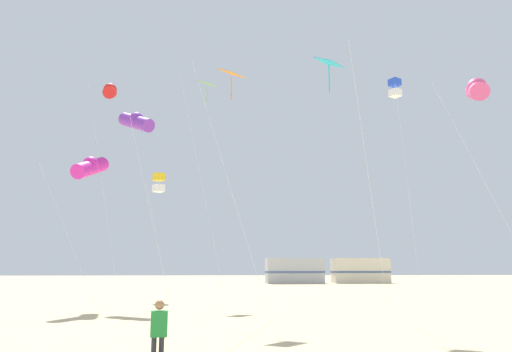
# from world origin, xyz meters

# --- Properties ---
(kite_flyer_standing) EXTENTS (0.38, 0.54, 1.16)m
(kite_flyer_standing) POSITION_xyz_m (-1.21, 4.79, 0.61)
(kite_flyer_standing) COLOR #238438
(kite_flyer_standing) RESTS_ON ground
(kite_diamond_orange) EXTENTS (2.97, 2.17, 9.78)m
(kite_diamond_orange) POSITION_xyz_m (0.37, 12.59, 9.17)
(kite_diamond_orange) COLOR silver
(kite_diamond_orange) RESTS_ON ground
(kite_tube_scarlet) EXTENTS (2.19, 2.61, 12.45)m
(kite_tube_scarlet) POSITION_xyz_m (-6.48, 21.08, 11.75)
(kite_tube_scarlet) COLOR silver
(kite_tube_scarlet) RESTS_ON ground
(kite_diamond_cyan) EXTENTS (2.56, 2.56, 9.67)m
(kite_diamond_cyan) POSITION_xyz_m (4.12, 11.08, 9.07)
(kite_diamond_cyan) COLOR silver
(kite_diamond_cyan) RESTS_ON ground
(kite_box_blue) EXTENTS (1.18, 1.18, 13.49)m
(kite_box_blue) POSITION_xyz_m (10.82, 22.30, 12.88)
(kite_box_blue) COLOR silver
(kite_box_blue) RESTS_ON ground
(kite_tube_magenta) EXTENTS (3.13, 3.22, 7.13)m
(kite_tube_magenta) POSITION_xyz_m (-6.10, 16.71, 6.43)
(kite_tube_magenta) COLOR silver
(kite_tube_magenta) RESTS_ON ground
(kite_tube_violet) EXTENTS (3.17, 3.18, 9.98)m
(kite_tube_violet) POSITION_xyz_m (-4.46, 18.69, 9.28)
(kite_tube_violet) COLOR silver
(kite_tube_violet) RESTS_ON ground
(kite_diamond_lime) EXTENTS (2.77, 2.13, 12.80)m
(kite_diamond_lime) POSITION_xyz_m (-0.93, 21.43, 11.95)
(kite_diamond_lime) COLOR silver
(kite_diamond_lime) RESTS_ON ground
(kite_tube_rainbow) EXTENTS (3.04, 3.48, 9.39)m
(kite_tube_rainbow) POSITION_xyz_m (10.04, 11.59, 8.69)
(kite_tube_rainbow) COLOR silver
(kite_tube_rainbow) RESTS_ON ground
(kite_box_gold) EXTENTS (1.59, 1.34, 7.46)m
(kite_box_gold) POSITION_xyz_m (-3.83, 23.48, 6.88)
(kite_box_gold) COLOR silver
(kite_box_gold) RESTS_ON ground
(rv_van_silver) EXTENTS (6.54, 2.63, 2.80)m
(rv_van_silver) POSITION_xyz_m (8.21, 48.87, 1.39)
(rv_van_silver) COLOR #B7BABF
(rv_van_silver) RESTS_ON ground
(rv_van_cream) EXTENTS (6.49, 2.47, 2.80)m
(rv_van_cream) POSITION_xyz_m (15.92, 49.53, 1.39)
(rv_van_cream) COLOR beige
(rv_van_cream) RESTS_ON ground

